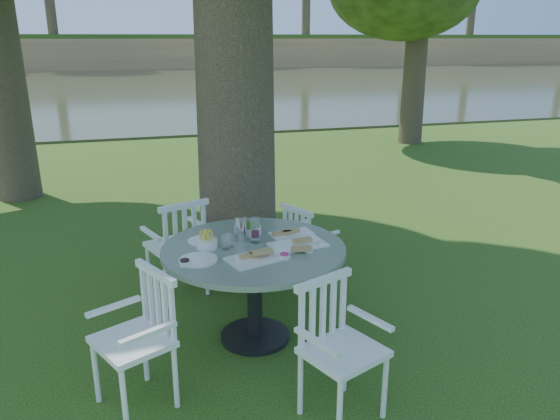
# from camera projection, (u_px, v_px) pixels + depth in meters

# --- Properties ---
(ground) EXTENTS (140.00, 140.00, 0.00)m
(ground) POSITION_uv_depth(u_px,v_px,m) (286.00, 305.00, 4.99)
(ground) COLOR #1D3E0C
(ground) RESTS_ON ground
(table) EXTENTS (1.42, 1.42, 0.80)m
(table) POSITION_uv_depth(u_px,v_px,m) (254.00, 265.00, 4.24)
(table) COLOR black
(table) RESTS_ON ground
(chair_ne) EXTENTS (0.53, 0.55, 0.83)m
(chair_ne) POSITION_uv_depth(u_px,v_px,m) (304.00, 240.00, 5.20)
(chair_ne) COLOR white
(chair_ne) RESTS_ON ground
(chair_nw) EXTENTS (0.60, 0.59, 0.95)m
(chair_nw) POSITION_uv_depth(u_px,v_px,m) (180.00, 241.00, 4.98)
(chair_nw) COLOR white
(chair_nw) RESTS_ON ground
(chair_sw) EXTENTS (0.59, 0.60, 0.91)m
(chair_sw) POSITION_uv_depth(u_px,v_px,m) (144.00, 328.00, 3.54)
(chair_sw) COLOR white
(chair_sw) RESTS_ON ground
(chair_se) EXTENTS (0.58, 0.57, 0.90)m
(chair_se) POSITION_uv_depth(u_px,v_px,m) (334.00, 337.00, 3.44)
(chair_se) COLOR white
(chair_se) RESTS_ON ground
(tableware) EXTENTS (1.15, 0.82, 0.21)m
(tableware) POSITION_uv_depth(u_px,v_px,m) (247.00, 240.00, 4.23)
(tableware) COLOR white
(tableware) RESTS_ON table
(river) EXTENTS (100.00, 28.00, 0.12)m
(river) POSITION_uv_depth(u_px,v_px,m) (147.00, 88.00, 26.04)
(river) COLOR #343922
(river) RESTS_ON ground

